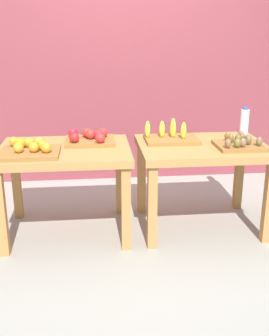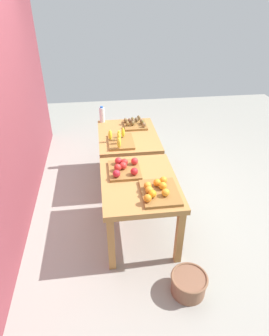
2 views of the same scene
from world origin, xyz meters
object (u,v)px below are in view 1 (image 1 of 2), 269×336
orange_bin (30,149)px  kiwi_bin (239,143)px  banana_crate (170,137)px  display_table_right (202,157)px  apple_bin (90,138)px  water_bottle (244,121)px  display_table_left (65,161)px

orange_bin → kiwi_bin: bearing=0.6°
orange_bin → banana_crate: size_ratio=0.98×
orange_bin → kiwi_bin: size_ratio=1.22×
display_table_right → banana_crate: size_ratio=2.32×
apple_bin → banana_crate: banana_crate is taller
banana_crate → water_bottle: size_ratio=1.88×
display_table_left → display_table_right: 1.12m
display_table_left → display_table_right: same height
banana_crate → apple_bin: bearing=178.9°
banana_crate → kiwi_bin: 0.57m
display_table_left → kiwi_bin: size_ratio=2.89×
display_table_left → banana_crate: banana_crate is taller
orange_bin → banana_crate: 1.15m
apple_bin → display_table_right: bearing=-8.6°
orange_bin → banana_crate: (1.12, 0.27, -0.00)m
display_table_left → banana_crate: 0.90m
display_table_left → display_table_right: bearing=0.0°
display_table_left → orange_bin: bearing=-148.6°
display_table_right → banana_crate: bearing=152.7°
display_table_left → water_bottle: bearing=11.7°
display_table_right → water_bottle: (0.47, 0.33, 0.22)m
display_table_right → banana_crate: 0.31m
display_table_left → display_table_right: (1.12, 0.00, 0.00)m
display_table_left → water_bottle: size_ratio=4.35×
display_table_left → kiwi_bin: kiwi_bin is taller
orange_bin → apple_bin: (0.45, 0.29, 0.00)m
orange_bin → apple_bin: bearing=32.7°
orange_bin → apple_bin: apple_bin is taller
display_table_right → water_bottle: water_bottle is taller
display_table_left → apple_bin: size_ratio=2.60×
display_table_left → orange_bin: orange_bin is taller
banana_crate → water_bottle: bearing=16.0°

